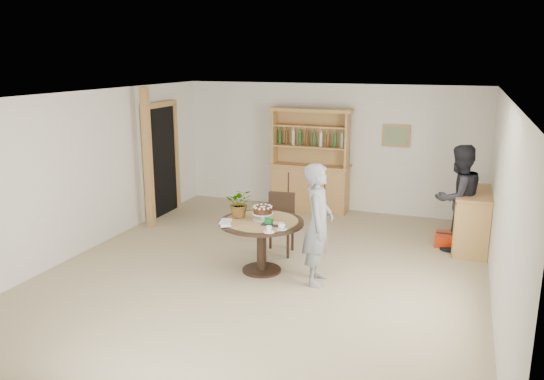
% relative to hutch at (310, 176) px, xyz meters
% --- Properties ---
extents(ground, '(7.00, 7.00, 0.00)m').
position_rel_hutch_xyz_m(ground, '(0.30, -3.24, -0.69)').
color(ground, tan).
rests_on(ground, ground).
extents(room_shell, '(6.04, 7.04, 2.52)m').
position_rel_hutch_xyz_m(room_shell, '(0.30, -3.23, 1.05)').
color(room_shell, white).
rests_on(room_shell, ground).
extents(doorway, '(0.13, 1.10, 2.18)m').
position_rel_hutch_xyz_m(doorway, '(-2.63, -1.24, 0.42)').
color(doorway, black).
rests_on(doorway, ground).
extents(pine_post, '(0.12, 0.12, 2.50)m').
position_rel_hutch_xyz_m(pine_post, '(-2.40, -2.04, 0.56)').
color(pine_post, tan).
rests_on(pine_post, ground).
extents(hutch, '(1.62, 0.54, 2.04)m').
position_rel_hutch_xyz_m(hutch, '(0.00, 0.00, 0.00)').
color(hutch, tan).
rests_on(hutch, ground).
extents(sideboard, '(0.54, 1.26, 0.94)m').
position_rel_hutch_xyz_m(sideboard, '(3.04, -1.24, -0.22)').
color(sideboard, tan).
rests_on(sideboard, ground).
extents(dining_table, '(1.20, 1.20, 0.76)m').
position_rel_hutch_xyz_m(dining_table, '(0.23, -3.28, -0.08)').
color(dining_table, black).
rests_on(dining_table, ground).
extents(dining_chair, '(0.47, 0.47, 0.95)m').
position_rel_hutch_xyz_m(dining_chair, '(0.22, -2.45, -0.15)').
color(dining_chair, black).
rests_on(dining_chair, ground).
extents(birthday_cake, '(0.30, 0.30, 0.20)m').
position_rel_hutch_xyz_m(birthday_cake, '(0.23, -3.23, 0.19)').
color(birthday_cake, white).
rests_on(birthday_cake, dining_table).
extents(flower_vase, '(0.47, 0.44, 0.42)m').
position_rel_hutch_xyz_m(flower_vase, '(-0.12, -3.23, 0.28)').
color(flower_vase, '#3F7233').
rests_on(flower_vase, dining_table).
extents(gift_tray, '(0.30, 0.20, 0.08)m').
position_rel_hutch_xyz_m(gift_tray, '(0.44, -3.40, 0.10)').
color(gift_tray, black).
rests_on(gift_tray, dining_table).
extents(coffee_cup_a, '(0.15, 0.15, 0.09)m').
position_rel_hutch_xyz_m(coffee_cup_a, '(0.63, -3.56, 0.11)').
color(coffee_cup_a, white).
rests_on(coffee_cup_a, dining_table).
extents(coffee_cup_b, '(0.15, 0.15, 0.08)m').
position_rel_hutch_xyz_m(coffee_cup_b, '(0.51, -3.73, 0.11)').
color(coffee_cup_b, white).
rests_on(coffee_cup_b, dining_table).
extents(napkins, '(0.24, 0.33, 0.03)m').
position_rel_hutch_xyz_m(napkins, '(-0.18, -3.59, 0.09)').
color(napkins, white).
rests_on(napkins, dining_table).
extents(teen_boy, '(0.47, 0.65, 1.65)m').
position_rel_hutch_xyz_m(teen_boy, '(1.08, -3.38, 0.14)').
color(teen_boy, gray).
rests_on(teen_boy, ground).
extents(adult_person, '(1.04, 1.03, 1.70)m').
position_rel_hutch_xyz_m(adult_person, '(2.80, -1.41, 0.16)').
color(adult_person, black).
rests_on(adult_person, ground).
extents(red_suitcase, '(0.60, 0.40, 0.21)m').
position_rel_hutch_xyz_m(red_suitcase, '(2.80, -1.25, -0.59)').
color(red_suitcase, '#B82709').
rests_on(red_suitcase, ground).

